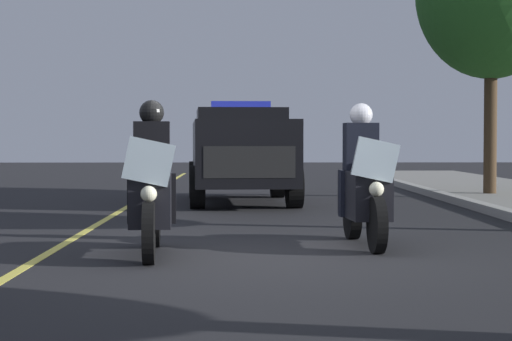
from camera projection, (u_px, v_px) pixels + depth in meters
The scene contains 5 objects.
ground_plane at pixel (257, 255), 9.96m from camera, with size 80.00×80.00×0.00m, color black.
lane_stripe_center at pixel (45, 255), 9.93m from camera, with size 48.00×0.12×0.01m, color #E0D14C.
police_motorcycle_lead_left at pixel (151, 192), 9.95m from camera, with size 2.14×0.61×1.72m.
police_motorcycle_lead_right at pixel (364, 188), 10.83m from camera, with size 2.14×0.61×1.72m.
police_suv at pixel (241, 150), 18.22m from camera, with size 5.01×2.32×2.05m.
Camera 1 is at (9.92, -0.16, 1.28)m, focal length 63.35 mm.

